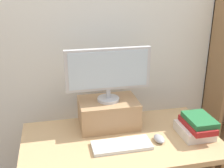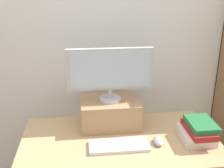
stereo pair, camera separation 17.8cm
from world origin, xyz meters
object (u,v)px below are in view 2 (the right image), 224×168
riser_box (110,113)px  book_stack (198,131)px  computer_monitor (110,71)px  desk (120,150)px  computer_mouse (158,141)px  keyboard (119,146)px

riser_box → book_stack: (0.54, -0.27, -0.03)m
computer_monitor → book_stack: 0.69m
desk → computer_mouse: computer_mouse is taller
riser_box → keyboard: 0.31m
desk → riser_box: (-0.04, 0.20, 0.18)m
book_stack → computer_mouse: bearing=-176.7°
computer_monitor → keyboard: (0.02, -0.29, -0.39)m
computer_monitor → book_stack: size_ratio=2.18×
computer_monitor → keyboard: computer_monitor is taller
computer_monitor → computer_mouse: computer_monitor is taller
desk → book_stack: (0.50, -0.07, 0.15)m
keyboard → desk: bearing=79.1°
computer_monitor → keyboard: 0.49m
keyboard → computer_mouse: size_ratio=3.58×
computer_monitor → riser_box: bearing=90.0°
riser_box → computer_monitor: bearing=-90.0°
computer_mouse → book_stack: book_stack is taller
desk → keyboard: size_ratio=3.45×
desk → book_stack: 0.53m
computer_monitor → keyboard: size_ratio=1.56×
riser_box → computer_mouse: bearing=-45.6°
desk → computer_mouse: (0.23, -0.08, 0.10)m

